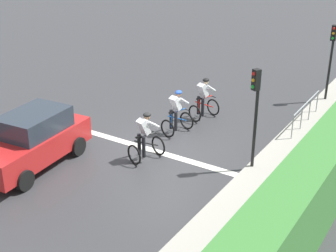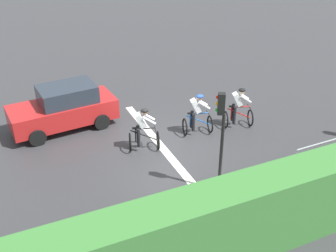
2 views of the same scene
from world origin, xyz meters
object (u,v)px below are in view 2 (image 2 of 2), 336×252
traffic_light_near_crossing (221,128)px  cyclist_lead (238,109)px  car_red (64,108)px  pedestrian_railing_kerbside (331,146)px  cyclist_mid (143,130)px  cyclist_second (197,115)px

traffic_light_near_crossing → cyclist_lead: bearing=139.0°
car_red → traffic_light_near_crossing: (6.05, 3.45, 1.35)m
cyclist_lead → pedestrian_railing_kerbside: cyclist_lead is taller
pedestrian_railing_kerbside → cyclist_mid: bearing=-123.3°
traffic_light_near_crossing → pedestrian_railing_kerbside: bearing=85.0°
cyclist_second → traffic_light_near_crossing: 3.88m
cyclist_lead → car_red: size_ratio=0.39×
car_red → pedestrian_railing_kerbside: bearing=50.0°
car_red → pedestrian_railing_kerbside: (6.42, 7.66, -0.10)m
cyclist_second → car_red: (-2.62, -4.54, 0.08)m
cyclist_mid → pedestrian_railing_kerbside: bearing=56.7°
cyclist_lead → cyclist_second: same height
pedestrian_railing_kerbside → car_red: bearing=-130.0°
cyclist_lead → car_red: bearing=-113.8°
car_red → pedestrian_railing_kerbside: car_red is taller
car_red → cyclist_second: bearing=60.1°
car_red → traffic_light_near_crossing: bearing=29.7°
traffic_light_near_crossing → pedestrian_railing_kerbside: traffic_light_near_crossing is taller
cyclist_mid → traffic_light_near_crossing: size_ratio=0.50×
pedestrian_railing_kerbside → cyclist_second: bearing=-140.7°
cyclist_second → cyclist_mid: 2.34m
cyclist_mid → pedestrian_railing_kerbside: size_ratio=0.54×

